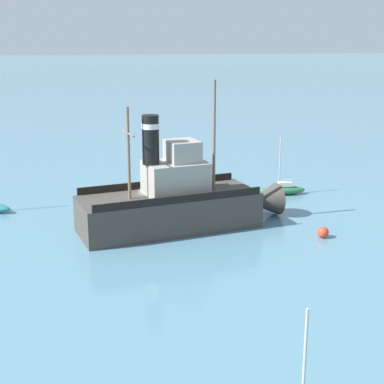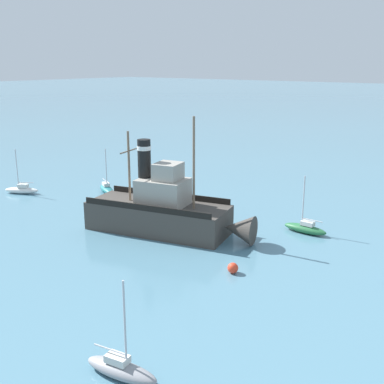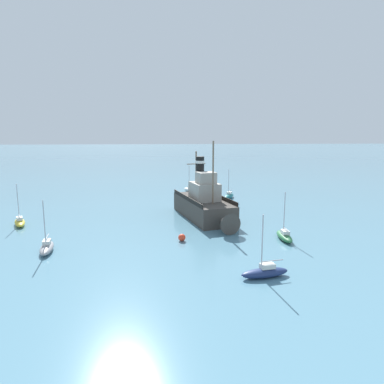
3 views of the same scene
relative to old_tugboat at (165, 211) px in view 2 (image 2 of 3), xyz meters
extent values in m
plane|color=teal|center=(-1.32, -1.30, -1.83)|extent=(600.00, 600.00, 0.00)
cube|color=#423D38|center=(0.14, -0.60, -0.63)|extent=(7.10, 12.70, 2.40)
cone|color=#423D38|center=(-1.55, 6.40, -0.63)|extent=(2.85, 2.89, 2.35)
cube|color=#9E998E|center=(0.03, -0.11, 1.67)|extent=(3.86, 4.59, 2.20)
cube|color=#9E998E|center=(-0.09, 0.37, 3.47)|extent=(2.61, 2.46, 1.40)
cylinder|color=black|center=(0.43, -1.76, 4.37)|extent=(1.10, 1.10, 3.20)
cylinder|color=silver|center=(0.43, -1.76, 5.27)|extent=(1.16, 1.16, 0.35)
cylinder|color=#75604C|center=(-0.63, 2.61, 4.32)|extent=(0.20, 0.20, 7.50)
cylinder|color=#75604C|center=(0.78, -3.22, 3.57)|extent=(0.20, 0.20, 6.00)
cylinder|color=#75604C|center=(0.78, -3.22, 4.89)|extent=(2.56, 0.73, 0.12)
cube|color=black|center=(-1.95, -1.10, 0.82)|extent=(2.80, 11.11, 0.50)
cube|color=black|center=(2.24, -0.09, 0.82)|extent=(2.80, 11.11, 0.50)
ellipsoid|color=white|center=(0.16, -20.49, -1.48)|extent=(2.81, 3.86, 0.70)
cube|color=silver|center=(0.06, -20.31, -0.95)|extent=(1.09, 1.27, 0.36)
cylinder|color=#B7B7BC|center=(0.30, -20.75, 0.97)|extent=(0.10, 0.10, 4.20)
cylinder|color=#B7B7BC|center=(-0.13, -19.96, -0.58)|extent=(0.94, 1.61, 0.08)
ellipsoid|color=gray|center=(16.05, 11.09, -1.48)|extent=(1.70, 3.93, 0.70)
cube|color=silver|center=(16.08, 10.90, -0.95)|extent=(0.81, 1.19, 0.36)
cylinder|color=#B7B7BC|center=(16.00, 11.39, 0.97)|extent=(0.10, 0.10, 4.20)
cylinder|color=#B7B7BC|center=(16.15, 10.50, -0.58)|extent=(0.37, 1.79, 0.08)
ellipsoid|color=#23757A|center=(-5.82, -13.43, -1.48)|extent=(2.78, 3.86, 0.70)
cube|color=silver|center=(-5.91, -13.61, -0.95)|extent=(1.09, 1.27, 0.36)
cylinder|color=#B7B7BC|center=(-5.68, -13.17, 0.97)|extent=(0.10, 0.10, 4.20)
cylinder|color=#B7B7BC|center=(-6.10, -13.96, -0.58)|extent=(0.93, 1.62, 0.08)
ellipsoid|color=#286B3D|center=(-7.00, 9.58, -1.48)|extent=(1.21, 3.83, 0.70)
cube|color=silver|center=(-6.99, 9.78, -0.95)|extent=(0.67, 1.12, 0.36)
cylinder|color=#B7B7BC|center=(-7.01, 9.28, 0.97)|extent=(0.10, 0.10, 4.20)
cylinder|color=#B7B7BC|center=(-6.98, 10.18, -0.58)|extent=(0.13, 1.80, 0.08)
sphere|color=red|center=(3.47, 9.08, -1.46)|extent=(0.74, 0.74, 0.74)
camera|label=1|loc=(37.78, -4.84, 11.15)|focal=55.00mm
camera|label=2|loc=(29.25, 25.24, 12.18)|focal=45.00mm
camera|label=3|loc=(5.43, 42.28, 8.95)|focal=32.00mm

